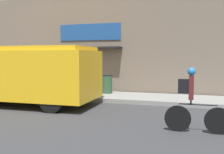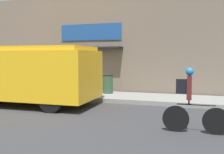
% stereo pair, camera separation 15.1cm
% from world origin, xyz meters
% --- Properties ---
extents(ground_plane, '(70.00, 70.00, 0.00)m').
position_xyz_m(ground_plane, '(0.00, 0.00, 0.00)').
color(ground_plane, '#38383A').
extents(sidewalk, '(28.00, 2.32, 0.18)m').
position_xyz_m(sidewalk, '(0.00, 1.16, 0.09)').
color(sidewalk, gray).
rests_on(sidewalk, ground_plane).
extents(storefront, '(17.54, 0.84, 5.11)m').
position_xyz_m(storefront, '(0.01, 2.47, 2.56)').
color(storefront, '#756656').
rests_on(storefront, ground_plane).
extents(school_bus, '(5.83, 2.86, 2.29)m').
position_xyz_m(school_bus, '(-0.44, -1.39, 1.19)').
color(school_bus, yellow).
rests_on(school_bus, ground_plane).
extents(cyclist, '(1.63, 0.20, 1.64)m').
position_xyz_m(cyclist, '(5.66, -3.33, 0.78)').
color(cyclist, black).
rests_on(cyclist, ground_plane).
extents(trash_bin, '(0.49, 0.49, 0.87)m').
position_xyz_m(trash_bin, '(1.71, 1.54, 0.61)').
color(trash_bin, '#2D5138').
rests_on(trash_bin, sidewalk).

